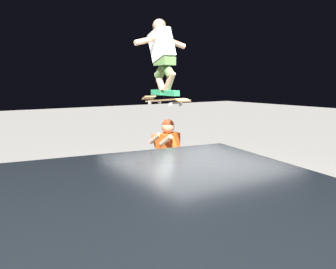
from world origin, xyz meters
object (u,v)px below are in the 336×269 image
Objects in this scene: skater_airborne at (162,54)px; person_sitting_on_ledge at (163,158)px; ledge_box_main at (182,183)px; skateboard at (165,100)px; kicker_ramp at (92,177)px.

person_sitting_on_ledge is at bearing 149.17° from skater_airborne.
skater_airborne is at bearing 91.74° from ledge_box_main.
ledge_box_main is 2.02× the size of skateboard.
person_sitting_on_ledge is 1.57m from skater_airborne.
ledge_box_main is 1.84× the size of skater_airborne.
skater_airborne reaches higher than skateboard.
kicker_ramp is at bearing 15.46° from skater_airborne.
skateboard is 2.46m from kicker_ramp.
person_sitting_on_ledge is 0.88m from skateboard.
ledge_box_main is at bearing -153.83° from kicker_ramp.
ledge_box_main is 1.54× the size of person_sitting_on_ledge.
skater_airborne is (-0.01, 0.38, 2.06)m from ledge_box_main.
person_sitting_on_ledge is 1.20× the size of skater_airborne.
kicker_ramp is (1.78, 0.49, -2.25)m from skater_airborne.
skater_airborne is (0.09, -0.06, 1.57)m from person_sitting_on_ledge.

